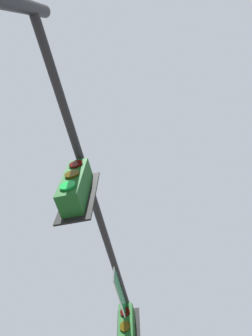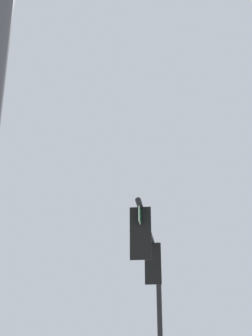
% 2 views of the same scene
% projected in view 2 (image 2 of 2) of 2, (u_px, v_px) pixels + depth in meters
% --- Properties ---
extents(signal_pole_near, '(6.88, 1.35, 6.03)m').
position_uv_depth(signal_pole_near, '(152.00, 273.00, 14.24)').
color(signal_pole_near, black).
rests_on(signal_pole_near, ground_plane).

